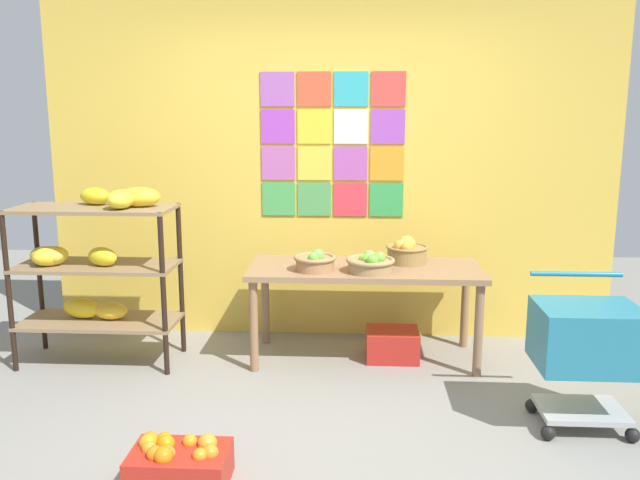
# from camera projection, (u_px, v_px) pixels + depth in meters

# --- Properties ---
(ground) EXTENTS (9.35, 9.35, 0.00)m
(ground) POSITION_uv_depth(u_px,v_px,m) (316.00, 434.00, 3.63)
(ground) COLOR gray
(back_wall_with_art) EXTENTS (4.37, 0.07, 2.74)m
(back_wall_with_art) POSITION_uv_depth(u_px,v_px,m) (330.00, 163.00, 5.04)
(back_wall_with_art) COLOR gold
(back_wall_with_art) RESTS_ON ground
(banana_shelf_unit) EXTENTS (1.10, 0.47, 1.25)m
(banana_shelf_unit) POSITION_uv_depth(u_px,v_px,m) (96.00, 258.00, 4.55)
(banana_shelf_unit) COLOR black
(banana_shelf_unit) RESTS_ON ground
(display_table) EXTENTS (1.64, 0.69, 0.68)m
(display_table) POSITION_uv_depth(u_px,v_px,m) (365.00, 277.00, 4.63)
(display_table) COLOR #906C4A
(display_table) RESTS_ON ground
(fruit_basket_left) EXTENTS (0.33, 0.33, 0.14)m
(fruit_basket_left) POSITION_uv_depth(u_px,v_px,m) (371.00, 263.00, 4.45)
(fruit_basket_left) COLOR #A07C4F
(fruit_basket_left) RESTS_ON display_table
(fruit_basket_centre) EXTENTS (0.29, 0.29, 0.15)m
(fruit_basket_centre) POSITION_uv_depth(u_px,v_px,m) (315.00, 261.00, 4.49)
(fruit_basket_centre) COLOR #A4744C
(fruit_basket_centre) RESTS_ON display_table
(fruit_basket_back_right) EXTENTS (0.30, 0.30, 0.19)m
(fruit_basket_back_right) POSITION_uv_depth(u_px,v_px,m) (407.00, 251.00, 4.71)
(fruit_basket_back_right) COLOR olive
(fruit_basket_back_right) RESTS_ON display_table
(produce_crate_under_table) EXTENTS (0.37, 0.31, 0.21)m
(produce_crate_under_table) POSITION_uv_depth(u_px,v_px,m) (392.00, 344.00, 4.72)
(produce_crate_under_table) COLOR red
(produce_crate_under_table) RESTS_ON ground
(orange_crate_foreground) EXTENTS (0.47, 0.31, 0.23)m
(orange_crate_foreground) POSITION_uv_depth(u_px,v_px,m) (178.00, 463.00, 3.13)
(orange_crate_foreground) COLOR #B0251B
(orange_crate_foreground) RESTS_ON ground
(shopping_cart) EXTENTS (0.55, 0.48, 0.85)m
(shopping_cart) POSITION_uv_depth(u_px,v_px,m) (586.00, 342.00, 3.62)
(shopping_cart) COLOR black
(shopping_cart) RESTS_ON ground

